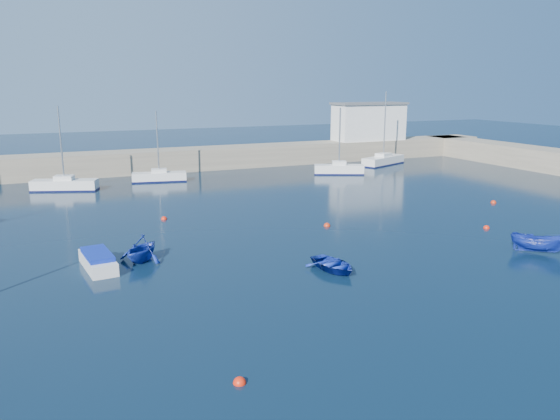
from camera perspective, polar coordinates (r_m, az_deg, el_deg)
name	(u,v)px	position (r m, az deg, el deg)	size (l,w,h in m)	color
ground	(359,311)	(26.10, 8.29, -10.43)	(220.00, 220.00, 0.00)	black
back_wall	(157,161)	(68.03, -12.69, 5.04)	(96.00, 4.50, 2.60)	gray
right_arm	(518,156)	(77.77, 23.61, 5.23)	(4.50, 32.00, 2.60)	gray
harbor_office	(369,122)	(79.07, 9.25, 9.02)	(10.00, 4.00, 5.00)	silver
sailboat_5	(65,185)	(58.43, -21.58, 2.49)	(6.52, 3.82, 8.32)	silver
sailboat_6	(159,176)	(60.91, -12.50, 3.44)	(5.95, 2.68, 7.61)	silver
sailboat_7	(339,169)	(64.78, 6.17, 4.29)	(5.89, 3.87, 7.72)	silver
sailboat_8	(383,160)	(73.43, 10.74, 5.14)	(7.45, 4.80, 9.43)	silver
motorboat_1	(98,261)	(33.07, -18.50, -5.04)	(1.83, 4.16, 0.99)	silver
dinghy_center	(333,265)	(31.22, 5.58, -5.71)	(2.35, 3.29, 0.68)	#162D9A
dinghy_left	(141,248)	(33.53, -14.28, -3.91)	(2.63, 3.05, 1.61)	#162D9A
dinghy_right	(538,243)	(37.77, 25.37, -3.16)	(1.22, 3.25, 1.26)	#162D9A
buoy_0	(240,383)	(20.28, -4.24, -17.60)	(0.48, 0.48, 0.48)	red
buoy_1	(327,226)	(40.89, 4.93, -1.68)	(0.51, 0.51, 0.51)	#B8270D
buoy_2	(486,228)	(42.90, 20.76, -1.80)	(0.46, 0.46, 0.46)	red
buoy_3	(164,219)	(43.74, -12.02, -0.95)	(0.47, 0.47, 0.47)	red
buoy_4	(493,203)	(52.30, 21.40, 0.69)	(0.50, 0.50, 0.50)	#B8270D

